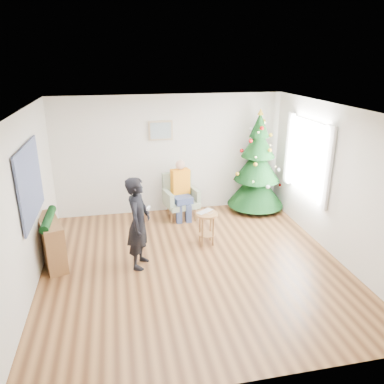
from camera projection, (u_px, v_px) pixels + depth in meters
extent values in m
plane|color=brown|center=(193.00, 265.00, 6.37)|extent=(5.00, 5.00, 0.00)
plane|color=white|center=(194.00, 110.00, 5.47)|extent=(5.00, 5.00, 0.00)
plane|color=silver|center=(170.00, 155.00, 8.22)|extent=(5.00, 0.00, 5.00)
plane|color=silver|center=(246.00, 281.00, 3.62)|extent=(5.00, 0.00, 5.00)
plane|color=silver|center=(26.00, 205.00, 5.45)|extent=(0.00, 5.00, 5.00)
plane|color=silver|center=(336.00, 183.00, 6.39)|extent=(0.00, 5.00, 5.00)
cube|color=white|center=(308.00, 157.00, 7.24)|extent=(0.04, 1.30, 1.40)
cube|color=white|center=(327.00, 168.00, 6.54)|extent=(0.05, 0.25, 1.50)
cube|color=white|center=(289.00, 148.00, 7.92)|extent=(0.05, 0.25, 1.50)
cylinder|color=#3F2816|center=(255.00, 203.00, 8.66)|extent=(0.10, 0.10, 0.29)
cone|color=black|center=(256.00, 187.00, 8.52)|extent=(1.27, 1.27, 0.83)
cone|color=black|center=(257.00, 164.00, 8.34)|extent=(1.02, 1.02, 0.73)
cone|color=black|center=(259.00, 142.00, 8.17)|extent=(0.74, 0.74, 0.64)
cone|color=black|center=(260.00, 124.00, 8.03)|extent=(0.43, 0.43, 0.54)
cone|color=gold|center=(261.00, 112.00, 7.94)|extent=(0.14, 0.14, 0.14)
cylinder|color=brown|center=(207.00, 214.00, 6.90)|extent=(0.41, 0.41, 0.04)
cylinder|color=brown|center=(206.00, 234.00, 7.04)|extent=(0.31, 0.31, 0.02)
imported|color=silver|center=(207.00, 213.00, 6.89)|extent=(0.40, 0.38, 0.03)
cube|color=gray|center=(182.00, 203.00, 8.12)|extent=(0.76, 0.72, 0.12)
cube|color=gray|center=(177.00, 185.00, 8.25)|extent=(0.66, 0.24, 0.60)
cube|color=gray|center=(168.00, 199.00, 7.95)|extent=(0.20, 0.52, 0.30)
cube|color=gray|center=(194.00, 195.00, 8.18)|extent=(0.20, 0.52, 0.30)
cube|color=navy|center=(182.00, 199.00, 8.01)|extent=(0.44, 0.46, 0.14)
cube|color=orange|center=(180.00, 182.00, 8.09)|extent=(0.42, 0.28, 0.55)
sphere|color=tan|center=(180.00, 165.00, 7.94)|extent=(0.20, 0.20, 0.20)
imported|color=black|center=(139.00, 223.00, 6.10)|extent=(0.54, 0.66, 1.57)
cube|color=white|center=(148.00, 208.00, 6.01)|extent=(0.08, 0.13, 0.04)
cube|color=brown|center=(52.00, 242.00, 6.31)|extent=(0.59, 1.04, 0.80)
cylinder|color=black|center=(48.00, 219.00, 6.16)|extent=(0.14, 0.90, 0.14)
cube|color=black|center=(30.00, 182.00, 5.65)|extent=(0.03, 1.50, 1.15)
cube|color=tan|center=(161.00, 130.00, 7.97)|extent=(0.52, 0.03, 0.42)
cube|color=gray|center=(161.00, 131.00, 7.94)|extent=(0.44, 0.02, 0.34)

